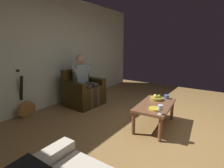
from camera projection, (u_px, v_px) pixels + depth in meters
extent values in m
plane|color=olive|center=(178.00, 135.00, 2.78)|extent=(7.13, 7.13, 0.00)
cube|color=silver|center=(59.00, 51.00, 4.18)|extent=(6.10, 0.06, 2.69)
cube|color=#33270D|center=(85.00, 97.00, 4.17)|extent=(0.85, 0.73, 0.41)
cube|color=#33270D|center=(86.00, 87.00, 4.08)|extent=(0.55, 0.60, 0.10)
cube|color=#33270D|center=(94.00, 82.00, 4.37)|extent=(0.16, 0.72, 0.24)
cube|color=#33270D|center=(74.00, 87.00, 3.83)|extent=(0.16, 0.72, 0.24)
cube|color=#33270D|center=(76.00, 78.00, 4.24)|extent=(0.84, 0.13, 0.49)
cube|color=#92A5AB|center=(80.00, 75.00, 4.12)|extent=(0.37, 0.19, 0.50)
sphere|color=tan|center=(80.00, 59.00, 4.04)|extent=(0.21, 0.21, 0.21)
cylinder|color=#423E3D|center=(90.00, 84.00, 4.14)|extent=(0.14, 0.44, 0.13)
cylinder|color=#423E3D|center=(97.00, 96.00, 4.07)|extent=(0.12, 0.12, 0.51)
cylinder|color=#92A5AB|center=(88.00, 69.00, 4.24)|extent=(0.20, 0.09, 0.29)
cylinder|color=#423E3D|center=(84.00, 86.00, 3.96)|extent=(0.14, 0.44, 0.13)
cylinder|color=#423E3D|center=(91.00, 98.00, 3.90)|extent=(0.12, 0.12, 0.51)
cylinder|color=#92A5AB|center=(75.00, 71.00, 3.90)|extent=(0.20, 0.09, 0.29)
cube|color=brown|center=(155.00, 105.00, 2.99)|extent=(1.06, 0.64, 0.04)
cylinder|color=brown|center=(172.00, 110.00, 3.32)|extent=(0.06, 0.06, 0.40)
cylinder|color=brown|center=(160.00, 130.00, 2.55)|extent=(0.06, 0.06, 0.40)
cylinder|color=brown|center=(150.00, 106.00, 3.54)|extent=(0.06, 0.06, 0.40)
cylinder|color=brown|center=(133.00, 123.00, 2.76)|extent=(0.06, 0.06, 0.40)
cylinder|color=#A87A39|center=(27.00, 109.00, 3.46)|extent=(0.35, 0.19, 0.36)
cylinder|color=black|center=(28.00, 109.00, 3.43)|extent=(0.10, 0.03, 0.10)
cube|color=black|center=(21.00, 88.00, 3.43)|extent=(0.05, 0.17, 0.53)
cube|color=black|center=(17.00, 73.00, 3.41)|extent=(0.07, 0.07, 0.14)
cylinder|color=silver|center=(160.00, 114.00, 2.53)|extent=(0.07, 0.07, 0.01)
cylinder|color=silver|center=(160.00, 112.00, 2.52)|extent=(0.01, 0.01, 0.07)
cylinder|color=silver|center=(160.00, 107.00, 2.50)|extent=(0.08, 0.08, 0.08)
cylinder|color=#590C19|center=(160.00, 109.00, 2.51)|extent=(0.07, 0.07, 0.03)
cylinder|color=olive|center=(156.00, 99.00, 3.21)|extent=(0.25, 0.25, 0.05)
sphere|color=gold|center=(155.00, 97.00, 3.18)|extent=(0.07, 0.07, 0.07)
sphere|color=olive|center=(159.00, 96.00, 3.20)|extent=(0.07, 0.07, 0.07)
sphere|color=gold|center=(155.00, 96.00, 3.24)|extent=(0.07, 0.07, 0.07)
cylinder|color=gold|center=(155.00, 109.00, 2.73)|extent=(0.20, 0.20, 0.02)
cylinder|color=#4B6796|center=(167.00, 97.00, 3.29)|extent=(0.10, 0.10, 0.08)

